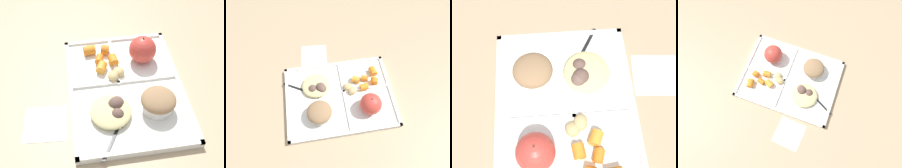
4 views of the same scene
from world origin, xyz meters
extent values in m
plane|color=tan|center=(0.00, 0.00, 0.00)|extent=(6.00, 6.00, 0.00)
cube|color=white|center=(0.00, 0.00, 0.01)|extent=(0.39, 0.29, 0.01)
cube|color=white|center=(0.00, -0.14, 0.02)|extent=(0.39, 0.01, 0.01)
cube|color=white|center=(0.00, 0.14, 0.02)|extent=(0.39, 0.01, 0.01)
cube|color=white|center=(-0.19, 0.00, 0.02)|extent=(0.01, 0.29, 0.01)
cube|color=white|center=(0.19, 0.00, 0.02)|extent=(0.01, 0.29, 0.01)
cube|color=white|center=(-0.02, 0.00, 0.02)|extent=(0.01, 0.27, 0.01)
cube|color=white|center=(-0.10, -0.02, 0.02)|extent=(0.18, 0.01, 0.01)
sphere|color=#C63D33|center=(-0.10, 0.06, 0.05)|extent=(0.08, 0.08, 0.08)
cylinder|color=#4C381E|center=(-0.10, 0.06, 0.09)|extent=(0.00, 0.00, 0.01)
cylinder|color=silver|center=(0.08, 0.06, 0.03)|extent=(0.07, 0.07, 0.03)
ellipsoid|color=#93704C|center=(0.08, 0.06, 0.05)|extent=(0.09, 0.09, 0.04)
cylinder|color=orange|center=(-0.07, -0.05, 0.03)|extent=(0.04, 0.03, 0.03)
cylinder|color=orange|center=(-0.11, -0.06, 0.02)|extent=(0.03, 0.03, 0.02)
cylinder|color=orange|center=(-0.14, -0.08, 0.03)|extent=(0.03, 0.04, 0.03)
cylinder|color=orange|center=(-0.14, -0.03, 0.03)|extent=(0.03, 0.03, 0.03)
cylinder|color=orange|center=(-0.10, -0.02, 0.03)|extent=(0.03, 0.03, 0.02)
ellipsoid|color=tan|center=(-0.05, -0.01, 0.02)|extent=(0.04, 0.04, 0.02)
ellipsoid|color=tan|center=(-0.04, -0.03, 0.02)|extent=(0.04, 0.03, 0.02)
ellipsoid|color=#D6C684|center=(0.08, -0.05, 0.03)|extent=(0.11, 0.10, 0.02)
sphere|color=brown|center=(0.09, -0.04, 0.03)|extent=(0.03, 0.03, 0.03)
sphere|color=brown|center=(0.07, -0.04, 0.03)|extent=(0.04, 0.04, 0.04)
sphere|color=brown|center=(0.06, -0.03, 0.03)|extent=(0.03, 0.03, 0.03)
cube|color=black|center=(0.16, -0.06, 0.01)|extent=(0.09, 0.05, 0.00)
cube|color=black|center=(0.10, -0.03, 0.01)|extent=(0.04, 0.04, 0.00)
cylinder|color=black|center=(0.08, -0.01, 0.01)|extent=(0.02, 0.01, 0.00)
cylinder|color=black|center=(0.08, -0.02, 0.01)|extent=(0.02, 0.01, 0.00)
cylinder|color=black|center=(0.07, -0.03, 0.01)|extent=(0.02, 0.01, 0.00)
cube|color=white|center=(0.07, -0.21, 0.00)|extent=(0.11, 0.11, 0.00)
camera|label=1|loc=(0.54, -0.12, 0.65)|focal=51.52mm
camera|label=2|loc=(0.06, 0.34, 0.71)|focal=33.74mm
camera|label=3|loc=(-0.26, 0.02, 0.63)|focal=50.56mm
camera|label=4|loc=(0.10, -0.28, 0.85)|focal=33.97mm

